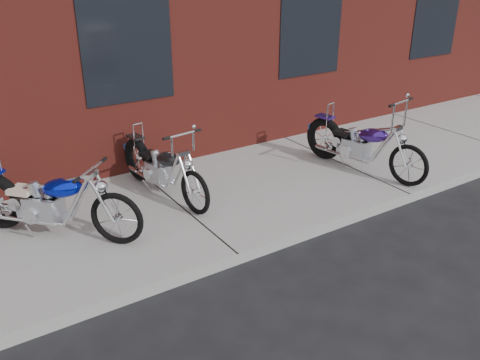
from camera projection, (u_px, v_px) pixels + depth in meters
ground at (238, 265)px, 5.99m from camera, size 120.00×120.00×0.00m
sidewalk at (180, 210)px, 7.11m from camera, size 22.00×3.00×0.15m
chopper_purple at (361, 146)px, 8.11m from camera, size 0.66×2.23×1.26m
chopper_blue at (50, 204)px, 6.18m from camera, size 1.68×1.79×1.02m
chopper_third at (162, 170)px, 7.28m from camera, size 0.54×2.12×1.08m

